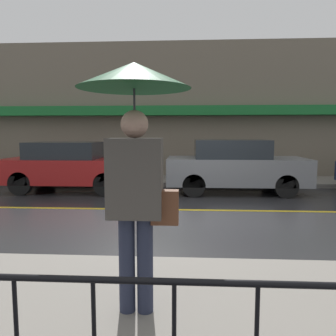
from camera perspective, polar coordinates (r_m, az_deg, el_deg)
name	(u,v)px	position (r m, az deg, el deg)	size (l,w,h in m)	color
ground_plane	(202,210)	(7.57, 5.99, -7.31)	(80.00, 80.00, 0.00)	#262628
sidewalk_near	(227,326)	(3.21, 10.17, -25.46)	(28.00, 2.81, 0.13)	slate
sidewalk_far	(197,181)	(11.77, 5.05, -2.20)	(28.00, 2.09, 0.13)	slate
lane_marking	(202,210)	(7.57, 5.99, -7.28)	(25.20, 0.12, 0.01)	gold
building_storefront	(197,111)	(12.85, 5.00, 9.87)	(28.00, 0.85, 5.23)	#706656
pedestrian	(135,128)	(2.84, -5.72, 7.02)	(0.97, 0.97, 2.20)	#23283D
car_red	(71,166)	(10.37, -16.58, 0.36)	(3.94, 1.80, 1.49)	maroon
car_grey	(235,166)	(9.85, 11.53, 0.33)	(4.03, 1.72, 1.56)	slate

